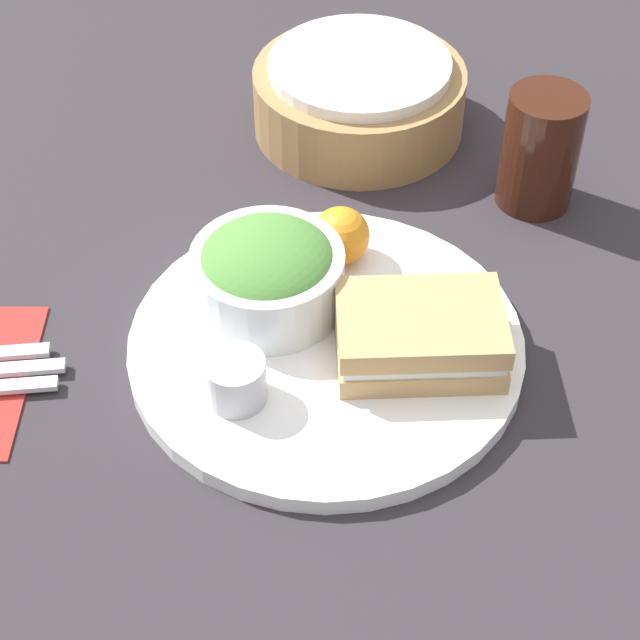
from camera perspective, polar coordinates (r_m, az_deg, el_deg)
The scene contains 8 objects.
ground_plane at distance 0.85m, azimuth -0.00°, elevation -1.67°, with size 4.00×4.00×0.00m, color #2D282D.
plate at distance 0.84m, azimuth -0.00°, elevation -1.32°, with size 0.31×0.31×0.02m, color white.
sandwich at distance 0.81m, azimuth 5.00°, elevation -0.78°, with size 0.13×0.09×0.05m.
salad_bowl at distance 0.84m, azimuth -3.14°, elevation 2.55°, with size 0.12×0.12×0.07m.
dressing_cup at distance 0.79m, azimuth -4.88°, elevation -3.22°, with size 0.05×0.05×0.04m, color #B7B7BC.
orange_wedge at distance 0.89m, azimuth 0.79°, elevation 4.52°, with size 0.05×0.05×0.05m, color orange.
drink_glass at distance 0.98m, azimuth 11.40°, elevation 8.88°, with size 0.07×0.07×0.11m, color #38190F.
bread_basket at distance 1.06m, azimuth 1.83°, elevation 11.86°, with size 0.21×0.21×0.08m.
Camera 1 is at (0.00, -0.58, 0.62)m, focal length 60.00 mm.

